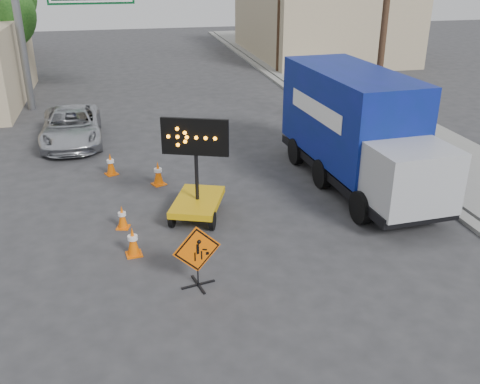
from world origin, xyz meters
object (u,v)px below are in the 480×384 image
object	(u,v)px
arrow_board	(197,196)
box_truck	(356,136)
pickup_truck	(71,126)
construction_sign	(197,255)

from	to	relation	value
arrow_board	box_truck	xyz separation A→B (m)	(5.39, 1.29, 1.00)
arrow_board	box_truck	world-z (taller)	box_truck
arrow_board	pickup_truck	xyz separation A→B (m)	(-3.94, 7.86, 0.03)
pickup_truck	box_truck	bearing A→B (deg)	-36.89
arrow_board	pickup_truck	size ratio (longest dim) A/B	0.60
construction_sign	pickup_truck	xyz separation A→B (m)	(-3.40, 11.41, -0.12)
pickup_truck	box_truck	xyz separation A→B (m)	(9.33, -6.57, 0.97)
construction_sign	pickup_truck	distance (m)	11.90
pickup_truck	box_truck	world-z (taller)	box_truck
construction_sign	box_truck	world-z (taller)	box_truck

